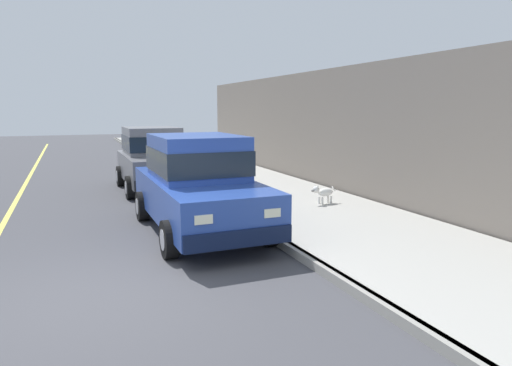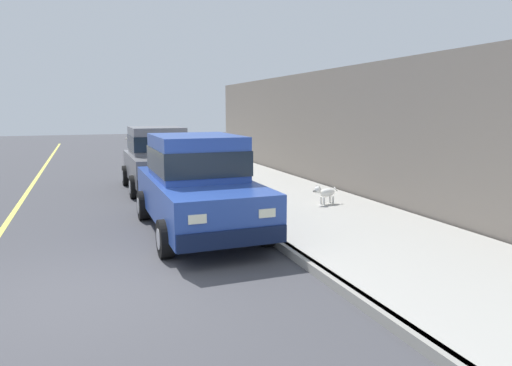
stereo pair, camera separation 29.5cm
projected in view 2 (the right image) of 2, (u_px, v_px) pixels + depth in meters
ground_plane at (88, 297)px, 5.96m from camera, size 80.00×80.00×0.00m
curb at (307, 263)px, 7.06m from camera, size 0.16×64.00×0.14m
sidewalk at (403, 250)px, 7.68m from camera, size 3.60×64.00×0.14m
car_blue_sedan at (197, 183)px, 9.03m from camera, size 2.06×4.61×1.92m
car_grey_hatchback at (158, 157)px, 13.79m from camera, size 1.98×3.81×1.88m
dog_white at (325, 192)px, 11.02m from camera, size 0.75×0.27×0.49m
building_facade at (327, 130)px, 14.05m from camera, size 0.50×20.00×3.57m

